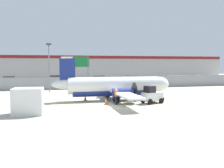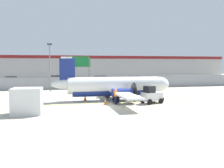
{
  "view_description": "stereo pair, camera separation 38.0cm",
  "coord_description": "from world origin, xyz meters",
  "px_view_note": "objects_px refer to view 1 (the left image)",
  "views": [
    {
      "loc": [
        -5.69,
        -23.79,
        4.17
      ],
      "look_at": [
        1.4,
        5.03,
        1.8
      ],
      "focal_mm": 40.0,
      "sensor_mm": 36.0,
      "label": 1
    },
    {
      "loc": [
        -5.32,
        -23.88,
        4.17
      ],
      "look_at": [
        1.4,
        5.03,
        1.8
      ],
      "focal_mm": 40.0,
      "sensor_mm": 36.0,
      "label": 2
    }
  ],
  "objects_px": {
    "traffic_cone_near_right": "(105,95)",
    "parked_car_1": "(54,79)",
    "traffic_cone_far_left": "(106,102)",
    "apron_light_pole": "(49,63)",
    "parked_car_0": "(10,80)",
    "traffic_cone_near_left": "(153,100)",
    "commuter_airplane": "(116,86)",
    "traffic_cone_far_right": "(85,98)",
    "cargo_container": "(28,101)",
    "highway_sign": "(79,64)",
    "ground_crew_worker": "(116,95)",
    "parked_car_3": "(133,79)",
    "baggage_tug": "(152,95)",
    "parked_car_2": "(99,79)"
  },
  "relations": [
    {
      "from": "traffic_cone_far_left",
      "to": "parked_car_1",
      "type": "xyz_separation_m",
      "value": [
        -4.84,
        31.66,
        0.58
      ]
    },
    {
      "from": "parked_car_3",
      "to": "traffic_cone_near_right",
      "type": "bearing_deg",
      "value": -123.06
    },
    {
      "from": "traffic_cone_near_right",
      "to": "parked_car_3",
      "type": "relative_size",
      "value": 0.15
    },
    {
      "from": "cargo_container",
      "to": "highway_sign",
      "type": "xyz_separation_m",
      "value": [
        6.61,
        21.81,
        3.04
      ]
    },
    {
      "from": "traffic_cone_near_left",
      "to": "parked_car_2",
      "type": "bearing_deg",
      "value": 91.04
    },
    {
      "from": "traffic_cone_far_right",
      "to": "baggage_tug",
      "type": "bearing_deg",
      "value": -29.7
    },
    {
      "from": "ground_crew_worker",
      "to": "parked_car_0",
      "type": "bearing_deg",
      "value": -12.8
    },
    {
      "from": "commuter_airplane",
      "to": "cargo_container",
      "type": "distance_m",
      "value": 11.14
    },
    {
      "from": "baggage_tug",
      "to": "apron_light_pole",
      "type": "xyz_separation_m",
      "value": [
        -10.65,
        14.19,
        3.45
      ]
    },
    {
      "from": "traffic_cone_near_left",
      "to": "traffic_cone_near_right",
      "type": "relative_size",
      "value": 1.0
    },
    {
      "from": "ground_crew_worker",
      "to": "parked_car_1",
      "type": "distance_m",
      "value": 32.49
    },
    {
      "from": "baggage_tug",
      "to": "traffic_cone_near_left",
      "type": "height_order",
      "value": "baggage_tug"
    },
    {
      "from": "traffic_cone_far_right",
      "to": "parked_car_1",
      "type": "distance_m",
      "value": 28.43
    },
    {
      "from": "commuter_airplane",
      "to": "parked_car_2",
      "type": "height_order",
      "value": "commuter_airplane"
    },
    {
      "from": "baggage_tug",
      "to": "highway_sign",
      "type": "relative_size",
      "value": 0.46
    },
    {
      "from": "traffic_cone_near_right",
      "to": "apron_light_pole",
      "type": "xyz_separation_m",
      "value": [
        -6.86,
        7.96,
        3.99
      ]
    },
    {
      "from": "ground_crew_worker",
      "to": "traffic_cone_near_right",
      "type": "relative_size",
      "value": 2.66
    },
    {
      "from": "commuter_airplane",
      "to": "apron_light_pole",
      "type": "height_order",
      "value": "apron_light_pole"
    },
    {
      "from": "parked_car_0",
      "to": "parked_car_2",
      "type": "height_order",
      "value": "same"
    },
    {
      "from": "ground_crew_worker",
      "to": "parked_car_0",
      "type": "height_order",
      "value": "same"
    },
    {
      "from": "cargo_container",
      "to": "traffic_cone_far_left",
      "type": "bearing_deg",
      "value": 28.54
    },
    {
      "from": "highway_sign",
      "to": "traffic_cone_far_left",
      "type": "bearing_deg",
      "value": -87.7
    },
    {
      "from": "parked_car_1",
      "to": "apron_light_pole",
      "type": "height_order",
      "value": "apron_light_pole"
    },
    {
      "from": "apron_light_pole",
      "to": "parked_car_0",
      "type": "bearing_deg",
      "value": 116.73
    },
    {
      "from": "commuter_airplane",
      "to": "parked_car_0",
      "type": "distance_m",
      "value": 30.92
    },
    {
      "from": "baggage_tug",
      "to": "traffic_cone_near_right",
      "type": "bearing_deg",
      "value": 104.12
    },
    {
      "from": "baggage_tug",
      "to": "parked_car_3",
      "type": "distance_m",
      "value": 27.25
    },
    {
      "from": "parked_car_3",
      "to": "highway_sign",
      "type": "distance_m",
      "value": 14.98
    },
    {
      "from": "parked_car_0",
      "to": "parked_car_2",
      "type": "relative_size",
      "value": 1.03
    },
    {
      "from": "traffic_cone_near_right",
      "to": "parked_car_1",
      "type": "xyz_separation_m",
      "value": [
        -5.97,
        25.78,
        0.58
      ]
    },
    {
      "from": "cargo_container",
      "to": "traffic_cone_far_left",
      "type": "relative_size",
      "value": 3.96
    },
    {
      "from": "apron_light_pole",
      "to": "highway_sign",
      "type": "bearing_deg",
      "value": 42.83
    },
    {
      "from": "parked_car_1",
      "to": "parked_car_2",
      "type": "height_order",
      "value": "same"
    },
    {
      "from": "commuter_airplane",
      "to": "traffic_cone_far_right",
      "type": "bearing_deg",
      "value": 172.31
    },
    {
      "from": "traffic_cone_far_right",
      "to": "parked_car_2",
      "type": "relative_size",
      "value": 0.15
    },
    {
      "from": "commuter_airplane",
      "to": "ground_crew_worker",
      "type": "distance_m",
      "value": 3.38
    },
    {
      "from": "commuter_airplane",
      "to": "ground_crew_worker",
      "type": "relative_size",
      "value": 9.42
    },
    {
      "from": "cargo_container",
      "to": "parked_car_3",
      "type": "height_order",
      "value": "cargo_container"
    },
    {
      "from": "traffic_cone_far_left",
      "to": "apron_light_pole",
      "type": "height_order",
      "value": "apron_light_pole"
    },
    {
      "from": "traffic_cone_near_left",
      "to": "apron_light_pole",
      "type": "distance_m",
      "value": 18.03
    },
    {
      "from": "parked_car_0",
      "to": "traffic_cone_near_left",
      "type": "bearing_deg",
      "value": -64.04
    },
    {
      "from": "ground_crew_worker",
      "to": "apron_light_pole",
      "type": "xyz_separation_m",
      "value": [
        -6.74,
        14.13,
        3.35
      ]
    },
    {
      "from": "baggage_tug",
      "to": "traffic_cone_near_right",
      "type": "xyz_separation_m",
      "value": [
        -3.79,
        6.24,
        -0.54
      ]
    },
    {
      "from": "traffic_cone_near_left",
      "to": "parked_car_2",
      "type": "xyz_separation_m",
      "value": [
        -0.51,
        27.93,
        0.58
      ]
    },
    {
      "from": "ground_crew_worker",
      "to": "traffic_cone_near_left",
      "type": "relative_size",
      "value": 2.66
    },
    {
      "from": "traffic_cone_near_right",
      "to": "traffic_cone_far_left",
      "type": "bearing_deg",
      "value": -100.93
    },
    {
      "from": "ground_crew_worker",
      "to": "parked_car_3",
      "type": "height_order",
      "value": "same"
    },
    {
      "from": "parked_car_1",
      "to": "apron_light_pole",
      "type": "xyz_separation_m",
      "value": [
        -0.89,
        -17.82,
        3.41
      ]
    },
    {
      "from": "parked_car_1",
      "to": "parked_car_3",
      "type": "height_order",
      "value": "same"
    },
    {
      "from": "traffic_cone_near_left",
      "to": "highway_sign",
      "type": "bearing_deg",
      "value": 108.05
    }
  ]
}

